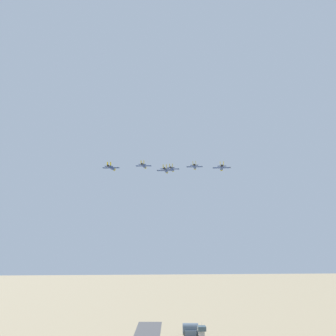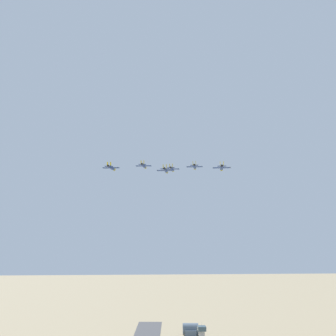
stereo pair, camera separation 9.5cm
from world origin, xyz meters
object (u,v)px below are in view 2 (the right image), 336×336
hangar (191,330)px  jet_left_wingman (144,166)px  jet_left_outer (111,168)px  jet_slot_rear (166,170)px  jet_right_wingman (195,167)px  jet_right_outer (222,168)px  jet_lead (172,169)px

hangar → jet_left_wingman: jet_left_wingman is taller
jet_left_outer → jet_slot_rear: bearing=-89.3°
jet_right_wingman → jet_left_wingman: bearing=89.5°
jet_right_wingman → jet_slot_rear: size_ratio=0.99×
jet_left_outer → jet_slot_rear: (30.54, -4.87, -1.96)m
jet_left_wingman → jet_right_outer: (42.95, -25.26, -4.81)m
hangar → jet_slot_rear: (-30.16, -156.51, 122.56)m
jet_lead → jet_left_wingman: 23.89m
jet_right_wingman → jet_slot_rear: (-18.13, -15.53, -4.73)m
jet_slot_rear → jet_left_outer: bearing=89.4°
hangar → jet_right_outer: size_ratio=0.91×
hangar → jet_lead: 178.23m
jet_lead → jet_right_outer: (24.82, -40.80, -5.42)m
jet_right_wingman → jet_left_outer: 49.91m
hangar → jet_lead: size_ratio=0.90×
jet_lead → jet_right_outer: size_ratio=1.01×
hangar → jet_lead: bearing=172.4°
hangar → jet_right_outer: bearing=-176.0°
hangar → jet_left_wingman: size_ratio=0.94×
jet_right_outer → jet_left_outer: bearing=90.8°
jet_right_outer → jet_left_wingman: bearing=69.4°
jet_lead → jet_right_wingman: (12.41, -20.40, -1.67)m
jet_right_outer → jet_slot_rear: 30.94m
jet_lead → jet_slot_rear: size_ratio=1.02×
jet_lead → jet_left_outer: jet_lead is taller
jet_right_wingman → jet_left_outer: size_ratio=1.02×
jet_lead → jet_left_wingman: jet_lead is taller
hangar → jet_right_wingman: size_ratio=0.93×
jet_left_wingman → jet_slot_rear: (12.41, -20.40, -5.79)m
jet_lead → jet_right_wingman: bearing=-139.0°
hangar → jet_left_outer: bearing=162.1°
jet_right_wingman → jet_left_outer: bearing=110.9°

